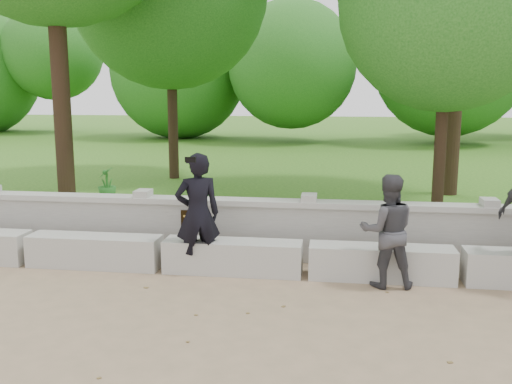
# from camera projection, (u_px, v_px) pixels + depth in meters

# --- Properties ---
(ground) EXTENTS (80.00, 80.00, 0.00)m
(ground) POSITION_uv_depth(u_px,v_px,m) (110.00, 323.00, 6.16)
(ground) COLOR #9C7F60
(ground) RESTS_ON ground
(lawn) EXTENTS (40.00, 22.00, 0.25)m
(lawn) POSITION_uv_depth(u_px,v_px,m) (268.00, 160.00, 19.78)
(lawn) COLOR #275915
(lawn) RESTS_ON ground
(concrete_bench) EXTENTS (11.90, 0.45, 0.45)m
(concrete_bench) POSITION_uv_depth(u_px,v_px,m) (163.00, 254.00, 7.97)
(concrete_bench) COLOR #BBB8B0
(concrete_bench) RESTS_ON ground
(parapet_wall) EXTENTS (12.50, 0.35, 0.90)m
(parapet_wall) POSITION_uv_depth(u_px,v_px,m) (176.00, 226.00, 8.61)
(parapet_wall) COLOR #AFADA6
(parapet_wall) RESTS_ON ground
(man_main) EXTENTS (0.72, 0.67, 1.67)m
(man_main) POSITION_uv_depth(u_px,v_px,m) (198.00, 214.00, 7.69)
(man_main) COLOR black
(man_main) RESTS_ON ground
(visitor_left) EXTENTS (0.76, 0.62, 1.45)m
(visitor_left) POSITION_uv_depth(u_px,v_px,m) (388.00, 231.00, 7.20)
(visitor_left) COLOR #3C3B40
(visitor_left) RESTS_ON ground
(shrub_b) EXTENTS (0.42, 0.44, 0.63)m
(shrub_b) POSITION_uv_depth(u_px,v_px,m) (201.00, 208.00, 9.44)
(shrub_b) COLOR #2C7527
(shrub_b) RESTS_ON lawn
(shrub_c) EXTENTS (0.58, 0.54, 0.54)m
(shrub_c) POSITION_uv_depth(u_px,v_px,m) (314.00, 216.00, 9.00)
(shrub_c) COLOR #2C7527
(shrub_c) RESTS_ON lawn
(shrub_d) EXTENTS (0.45, 0.47, 0.67)m
(shrub_d) POSITION_uv_depth(u_px,v_px,m) (107.00, 183.00, 11.78)
(shrub_d) COLOR #2C7527
(shrub_d) RESTS_ON lawn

